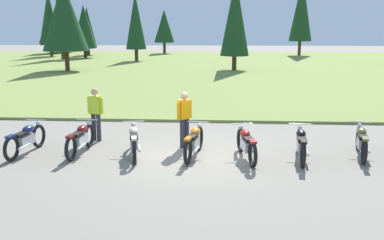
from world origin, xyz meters
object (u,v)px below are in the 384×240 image
object	(u,v)px
motorcycle_navy	(26,139)
motorcycle_black	(301,144)
motorcycle_maroon	(81,139)
rider_with_back_turned	(95,111)
motorcycle_cream	(134,141)
motorcycle_red	(246,144)
motorcycle_olive	(362,141)
rider_near_row_end	(184,116)
motorcycle_orange	(194,141)

from	to	relation	value
motorcycle_navy	motorcycle_black	size ratio (longest dim) A/B	1.00
motorcycle_maroon	rider_with_back_turned	size ratio (longest dim) A/B	1.26
motorcycle_cream	motorcycle_black	xyz separation A→B (m)	(4.59, -0.06, 0.00)
motorcycle_navy	motorcycle_black	xyz separation A→B (m)	(7.68, -0.06, 0.00)
motorcycle_red	motorcycle_olive	distance (m)	3.23
motorcycle_red	rider_near_row_end	size ratio (longest dim) A/B	1.25
motorcycle_navy	motorcycle_olive	size ratio (longest dim) A/B	1.01
motorcycle_maroon	motorcycle_cream	bearing A→B (deg)	-4.64
motorcycle_red	motorcycle_orange	bearing A→B (deg)	173.88
motorcycle_cream	motorcycle_red	world-z (taller)	same
motorcycle_orange	motorcycle_maroon	bearing A→B (deg)	178.45
motorcycle_navy	motorcycle_orange	world-z (taller)	same
motorcycle_maroon	motorcycle_orange	world-z (taller)	same
motorcycle_orange	rider_near_row_end	distance (m)	1.11
motorcycle_cream	motorcycle_olive	xyz separation A→B (m)	(6.31, 0.32, 0.00)
motorcycle_navy	rider_with_back_turned	bearing A→B (deg)	44.50
motorcycle_red	rider_with_back_turned	distance (m)	4.94
motorcycle_cream	rider_with_back_turned	size ratio (longest dim) A/B	1.24
motorcycle_black	rider_with_back_turned	world-z (taller)	rider_with_back_turned
motorcycle_navy	motorcycle_black	distance (m)	7.68
motorcycle_maroon	motorcycle_black	bearing A→B (deg)	-1.70
motorcycle_orange	rider_with_back_turned	distance (m)	3.57
motorcycle_navy	motorcycle_black	bearing A→B (deg)	-0.45
motorcycle_navy	motorcycle_orange	size ratio (longest dim) A/B	1.00
motorcycle_black	motorcycle_olive	xyz separation A→B (m)	(1.72, 0.38, 0.00)
rider_near_row_end	rider_with_back_turned	size ratio (longest dim) A/B	1.00
motorcycle_maroon	motorcycle_red	size ratio (longest dim) A/B	1.01
motorcycle_cream	rider_near_row_end	distance (m)	1.73
rider_with_back_turned	motorcycle_navy	bearing A→B (deg)	-135.50
motorcycle_black	motorcycle_olive	size ratio (longest dim) A/B	1.01
motorcycle_maroon	motorcycle_red	distance (m)	4.67
motorcycle_black	rider_with_back_turned	bearing A→B (deg)	165.13
motorcycle_olive	rider_near_row_end	xyz separation A→B (m)	(-4.97, 0.64, 0.51)
motorcycle_red	rider_near_row_end	xyz separation A→B (m)	(-1.77, 1.08, 0.51)
motorcycle_orange	motorcycle_cream	bearing A→B (deg)	-178.68
motorcycle_cream	motorcycle_maroon	bearing A→B (deg)	175.36
motorcycle_navy	motorcycle_maroon	bearing A→B (deg)	4.53
rider_with_back_turned	rider_near_row_end	bearing A→B (deg)	-11.85
motorcycle_orange	motorcycle_olive	bearing A→B (deg)	3.49
motorcycle_maroon	motorcycle_orange	xyz separation A→B (m)	(3.23, -0.09, 0.00)
motorcycle_olive	motorcycle_navy	bearing A→B (deg)	-178.07
motorcycle_red	motorcycle_olive	world-z (taller)	same
motorcycle_navy	motorcycle_maroon	size ratio (longest dim) A/B	1.00
motorcycle_navy	motorcycle_cream	bearing A→B (deg)	-0.08
motorcycle_cream	rider_with_back_turned	xyz separation A→B (m)	(-1.51, 1.56, 0.51)
motorcycle_black	rider_with_back_turned	distance (m)	6.33
motorcycle_maroon	motorcycle_olive	distance (m)	7.87
rider_with_back_turned	motorcycle_maroon	bearing A→B (deg)	-91.86
motorcycle_navy	motorcycle_olive	world-z (taller)	same
motorcycle_cream	rider_with_back_turned	bearing A→B (deg)	133.99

